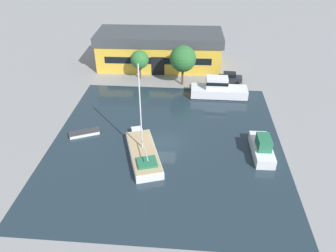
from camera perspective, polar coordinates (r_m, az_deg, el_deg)
name	(u,v)px	position (r m, az deg, el deg)	size (l,w,h in m)	color
ground_plane	(166,142)	(43.05, -0.27, -2.87)	(440.00, 440.00, 0.00)	gray
water_canal	(166,142)	(43.05, -0.27, -2.87)	(29.86, 32.52, 0.01)	#1E2D38
warehouse_building	(160,49)	(65.08, -1.48, 13.25)	(24.10, 10.16, 6.69)	gold
quay_tree_near_building	(140,60)	(59.43, -4.96, 11.45)	(3.24, 3.24, 5.25)	brown
quay_tree_by_water	(183,59)	(56.52, 2.61, 11.63)	(4.49, 4.49, 7.01)	brown
parked_car	(230,78)	(59.82, 10.74, 8.29)	(4.24, 2.06, 1.78)	#1E2328
sailboat_moored	(143,153)	(40.38, -4.34, -4.66)	(5.87, 10.55, 11.95)	silver
motor_cruiser	(218,90)	(54.16, 8.77, 6.22)	(9.15, 3.14, 3.41)	silver
small_dinghy	(84,133)	(45.81, -14.37, -1.19)	(4.27, 2.87, 0.53)	silver
cabin_boat	(262,148)	(42.10, 16.07, -3.67)	(2.39, 6.44, 2.69)	silver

